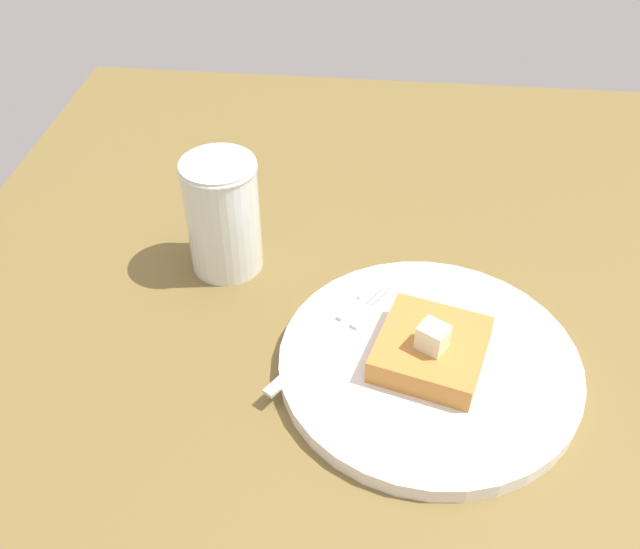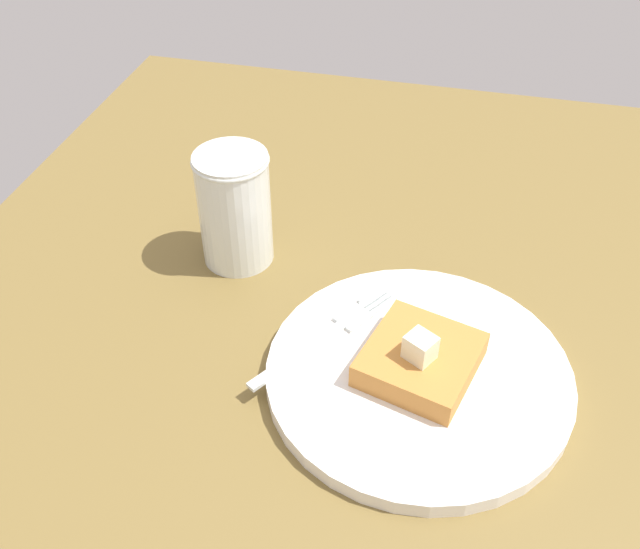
% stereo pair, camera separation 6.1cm
% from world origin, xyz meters
% --- Properties ---
extents(table_surface, '(0.91, 0.91, 0.02)m').
position_xyz_m(table_surface, '(0.00, 0.00, 0.01)').
color(table_surface, brown).
rests_on(table_surface, ground).
extents(plate, '(0.25, 0.25, 0.01)m').
position_xyz_m(plate, '(-0.02, 0.08, 0.03)').
color(plate, white).
rests_on(plate, table_surface).
extents(toast_slice_center, '(0.10, 0.11, 0.02)m').
position_xyz_m(toast_slice_center, '(-0.02, 0.08, 0.04)').
color(toast_slice_center, '#BF7B37').
rests_on(toast_slice_center, plate).
extents(butter_pat_primary, '(0.03, 0.03, 0.02)m').
position_xyz_m(butter_pat_primary, '(-0.01, 0.09, 0.07)').
color(butter_pat_primary, '#EFEBC7').
rests_on(butter_pat_primary, toast_slice_center).
extents(fork, '(0.10, 0.14, 0.00)m').
position_xyz_m(fork, '(0.06, 0.05, 0.04)').
color(fork, silver).
rests_on(fork, plate).
extents(syrup_jar, '(0.07, 0.07, 0.11)m').
position_xyz_m(syrup_jar, '(0.18, -0.04, 0.07)').
color(syrup_jar, '#361B09').
rests_on(syrup_jar, table_surface).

